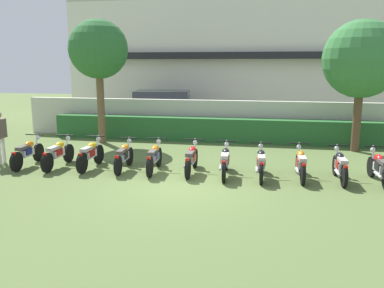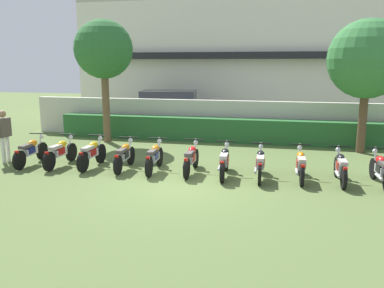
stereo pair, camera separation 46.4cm
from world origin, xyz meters
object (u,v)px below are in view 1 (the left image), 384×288
(motorcycle_in_row_4, at_px, (154,157))
(motorcycle_in_row_8, at_px, (301,164))
(motorcycle_in_row_0, at_px, (27,152))
(motorcycle_in_row_1, at_px, (58,153))
(tree_near_inspector, at_px, (98,50))
(motorcycle_in_row_6, at_px, (225,161))
(motorcycle_in_row_5, at_px, (191,159))
(motorcycle_in_row_3, at_px, (124,156))
(parked_car, at_px, (165,110))
(motorcycle_in_row_10, at_px, (379,168))
(motorcycle_in_row_7, at_px, (261,163))
(motorcycle_in_row_2, at_px, (90,154))
(tree_far_side, at_px, (362,60))
(motorcycle_in_row_9, at_px, (340,166))

(motorcycle_in_row_4, relative_size, motorcycle_in_row_8, 1.04)
(motorcycle_in_row_0, xyz_separation_m, motorcycle_in_row_1, (1.02, 0.07, 0.00))
(tree_near_inspector, relative_size, motorcycle_in_row_6, 2.57)
(motorcycle_in_row_6, bearing_deg, motorcycle_in_row_5, 79.56)
(motorcycle_in_row_1, relative_size, motorcycle_in_row_3, 1.06)
(motorcycle_in_row_1, distance_m, motorcycle_in_row_6, 5.31)
(motorcycle_in_row_5, bearing_deg, motorcycle_in_row_3, 90.66)
(motorcycle_in_row_1, distance_m, motorcycle_in_row_3, 2.17)
(parked_car, distance_m, motorcycle_in_row_1, 8.41)
(tree_near_inspector, xyz_separation_m, motorcycle_in_row_10, (9.78, -4.07, -3.31))
(motorcycle_in_row_10, bearing_deg, motorcycle_in_row_7, 87.74)
(motorcycle_in_row_2, xyz_separation_m, motorcycle_in_row_8, (6.37, 0.05, -0.01))
(motorcycle_in_row_5, xyz_separation_m, motorcycle_in_row_10, (5.26, -0.11, 0.00))
(tree_near_inspector, distance_m, motorcycle_in_row_1, 5.25)
(motorcycle_in_row_5, bearing_deg, motorcycle_in_row_8, -91.57)
(parked_car, height_order, motorcycle_in_row_5, parked_car)
(tree_far_side, bearing_deg, motorcycle_in_row_7, -128.47)
(tree_near_inspector, relative_size, motorcycle_in_row_5, 2.60)
(motorcycle_in_row_6, xyz_separation_m, motorcycle_in_row_8, (2.14, 0.11, -0.01))
(motorcycle_in_row_3, bearing_deg, parked_car, 1.86)
(parked_car, height_order, motorcycle_in_row_1, parked_car)
(motorcycle_in_row_0, relative_size, motorcycle_in_row_2, 1.05)
(motorcycle_in_row_3, distance_m, motorcycle_in_row_8, 5.28)
(tree_near_inspector, height_order, motorcycle_in_row_10, tree_near_inspector)
(motorcycle_in_row_5, distance_m, motorcycle_in_row_7, 2.06)
(motorcycle_in_row_9, bearing_deg, motorcycle_in_row_1, 88.82)
(motorcycle_in_row_8, height_order, motorcycle_in_row_9, same)
(motorcycle_in_row_1, distance_m, motorcycle_in_row_4, 3.15)
(tree_near_inspector, relative_size, motorcycle_in_row_9, 2.78)
(tree_near_inspector, xyz_separation_m, motorcycle_in_row_7, (6.58, -4.14, -3.30))
(motorcycle_in_row_1, xyz_separation_m, motorcycle_in_row_6, (5.31, -0.03, 0.00))
(motorcycle_in_row_2, bearing_deg, motorcycle_in_row_10, -89.89)
(motorcycle_in_row_4, bearing_deg, parked_car, 8.41)
(tree_far_side, xyz_separation_m, motorcycle_in_row_7, (-3.42, -4.30, -2.93))
(parked_car, xyz_separation_m, motorcycle_in_row_2, (-0.31, -8.25, -0.48))
(tree_near_inspector, height_order, motorcycle_in_row_1, tree_near_inspector)
(motorcycle_in_row_1, bearing_deg, motorcycle_in_row_8, -89.18)
(tree_far_side, xyz_separation_m, motorcycle_in_row_0, (-10.78, -4.30, -2.93))
(parked_car, bearing_deg, motorcycle_in_row_9, -56.73)
(motorcycle_in_row_0, distance_m, motorcycle_in_row_1, 1.02)
(motorcycle_in_row_7, xyz_separation_m, motorcycle_in_row_9, (2.18, 0.11, -0.01))
(motorcycle_in_row_0, height_order, motorcycle_in_row_4, same)
(motorcycle_in_row_0, bearing_deg, tree_near_inspector, -13.45)
(parked_car, distance_m, motorcycle_in_row_5, 8.68)
(motorcycle_in_row_7, bearing_deg, tree_far_side, -41.00)
(parked_car, relative_size, motorcycle_in_row_5, 2.46)
(motorcycle_in_row_6, relative_size, motorcycle_in_row_9, 1.08)
(motorcycle_in_row_5, distance_m, motorcycle_in_row_6, 1.03)
(motorcycle_in_row_9, bearing_deg, motorcycle_in_row_4, 88.60)
(parked_car, distance_m, tree_far_side, 9.60)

